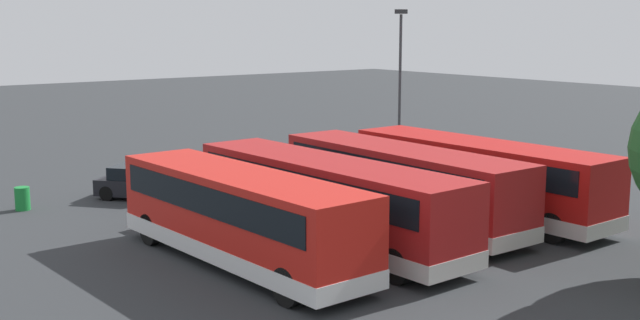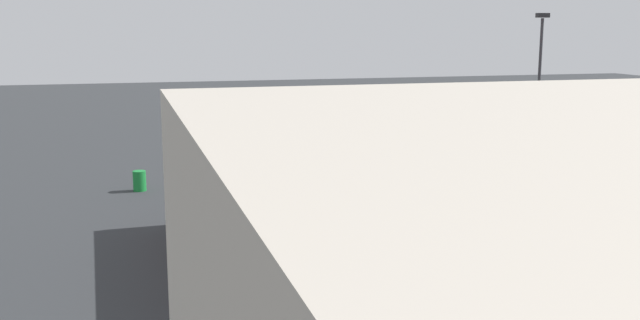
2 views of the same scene
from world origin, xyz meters
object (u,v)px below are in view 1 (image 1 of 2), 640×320
object	(u,v)px
car_small_green	(338,155)
bus_single_deck_second	(401,183)
waste_bin_yellow	(22,199)
lamp_post_tall	(400,72)
bus_single_deck_third	(327,199)
bus_single_deck_fourth	(240,215)
car_hatchback_silver	(144,183)
bus_single_deck_near_end	(478,175)

from	to	relation	value
car_small_green	bus_single_deck_second	bearing A→B (deg)	62.67
waste_bin_yellow	lamp_post_tall	bearing A→B (deg)	-179.58
car_small_green	bus_single_deck_third	bearing A→B (deg)	49.77
bus_single_deck_fourth	car_hatchback_silver	distance (m)	10.97
car_hatchback_silver	lamp_post_tall	world-z (taller)	lamp_post_tall
waste_bin_yellow	car_small_green	bearing A→B (deg)	178.29
car_hatchback_silver	lamp_post_tall	bearing A→B (deg)	-175.92
bus_single_deck_near_end	waste_bin_yellow	bearing A→B (deg)	-40.22
bus_single_deck_second	car_small_green	size ratio (longest dim) A/B	2.32
bus_single_deck_second	lamp_post_tall	xyz separation A→B (m)	(-10.42, -11.32, 3.21)
bus_single_deck_near_end	car_hatchback_silver	distance (m)	14.26
bus_single_deck_third	lamp_post_tall	distance (m)	18.78
bus_single_deck_third	car_hatchback_silver	world-z (taller)	bus_single_deck_third
bus_single_deck_second	bus_single_deck_third	bearing A→B (deg)	6.27
bus_single_deck_near_end	bus_single_deck_second	bearing A→B (deg)	-11.92
bus_single_deck_fourth	car_small_green	world-z (taller)	bus_single_deck_fourth
bus_single_deck_near_end	bus_single_deck_fourth	size ratio (longest dim) A/B	1.07
lamp_post_tall	waste_bin_yellow	xyz separation A→B (m)	(21.03, 0.15, -4.35)
bus_single_deck_fourth	waste_bin_yellow	distance (m)	12.26
car_hatchback_silver	car_small_green	size ratio (longest dim) A/B	0.89
bus_single_deck_fourth	waste_bin_yellow	bearing A→B (deg)	-74.96
bus_single_deck_second	car_hatchback_silver	size ratio (longest dim) A/B	2.60
lamp_post_tall	car_small_green	bearing A→B (deg)	7.37
bus_single_deck_third	waste_bin_yellow	distance (m)	13.45
bus_single_deck_second	bus_single_deck_third	xyz separation A→B (m)	(3.88, 0.43, 0.00)
lamp_post_tall	bus_single_deck_second	bearing A→B (deg)	47.36
bus_single_deck_fourth	lamp_post_tall	world-z (taller)	lamp_post_tall
lamp_post_tall	waste_bin_yellow	size ratio (longest dim) A/B	8.72
bus_single_deck_near_end	lamp_post_tall	bearing A→B (deg)	-120.03
bus_single_deck_second	car_small_green	world-z (taller)	bus_single_deck_second
car_small_green	waste_bin_yellow	xyz separation A→B (m)	(16.13, -0.48, -0.23)
bus_single_deck_third	car_small_green	distance (m)	14.58
waste_bin_yellow	car_hatchback_silver	bearing A→B (deg)	168.53
bus_single_deck_fourth	lamp_post_tall	distance (m)	21.72
bus_single_deck_fourth	car_small_green	size ratio (longest dim) A/B	2.24
lamp_post_tall	car_hatchback_silver	bearing A→B (deg)	4.08
bus_single_deck_second	waste_bin_yellow	size ratio (longest dim) A/B	11.76
bus_single_deck_second	car_hatchback_silver	distance (m)	11.69
waste_bin_yellow	bus_single_deck_second	bearing A→B (deg)	133.54
bus_single_deck_near_end	car_small_green	xyz separation A→B (m)	(-2.06, -11.41, -0.92)
bus_single_deck_third	car_small_green	xyz separation A→B (m)	(-9.40, -11.11, -0.92)
bus_single_deck_third	lamp_post_tall	size ratio (longest dim) A/B	1.45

